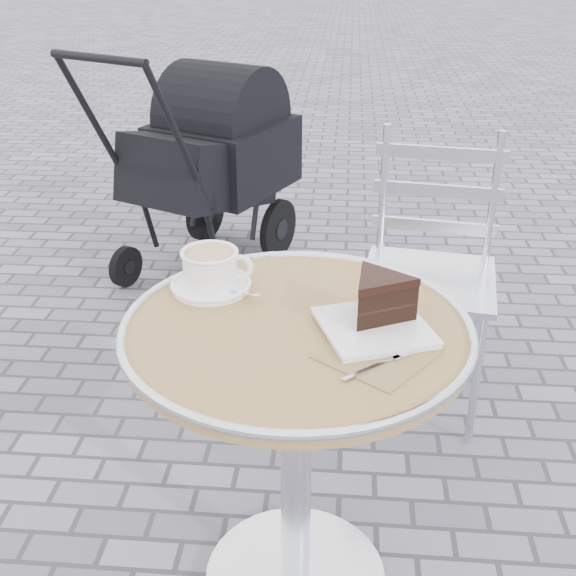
# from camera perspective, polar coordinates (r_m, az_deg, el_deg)

# --- Properties ---
(cafe_table) EXTENTS (0.72, 0.72, 0.74)m
(cafe_table) POSITION_cam_1_polar(r_m,az_deg,el_deg) (1.55, 0.67, -8.24)
(cafe_table) COLOR silver
(cafe_table) RESTS_ON ground
(cappuccino_set) EXTENTS (0.20, 0.17, 0.09)m
(cappuccino_set) POSITION_cam_1_polar(r_m,az_deg,el_deg) (1.59, -6.08, 1.27)
(cappuccino_set) COLOR white
(cappuccino_set) RESTS_ON cafe_table
(cake_plate_set) EXTENTS (0.26, 0.34, 0.11)m
(cake_plate_set) POSITION_cam_1_polar(r_m,az_deg,el_deg) (1.44, 7.14, -1.29)
(cake_plate_set) COLOR #8B6E4C
(cake_plate_set) RESTS_ON cafe_table
(bistro_chair) EXTENTS (0.46, 0.46, 0.90)m
(bistro_chair) POSITION_cam_1_polar(r_m,az_deg,el_deg) (2.33, 11.36, 3.68)
(bistro_chair) COLOR silver
(bistro_chair) RESTS_ON ground
(baby_stroller) EXTENTS (0.83, 1.11, 1.05)m
(baby_stroller) POSITION_cam_1_polar(r_m,az_deg,el_deg) (3.28, -6.23, 9.35)
(baby_stroller) COLOR black
(baby_stroller) RESTS_ON ground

